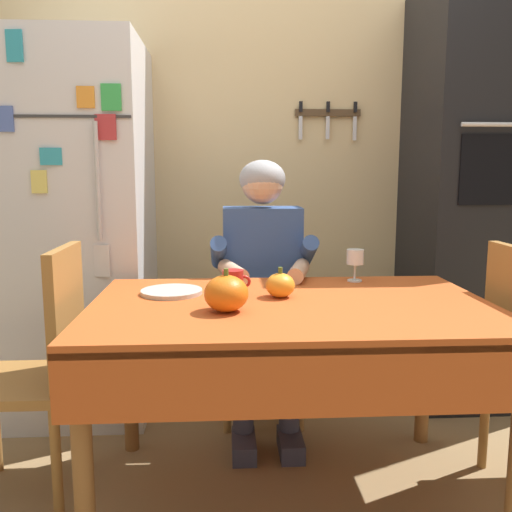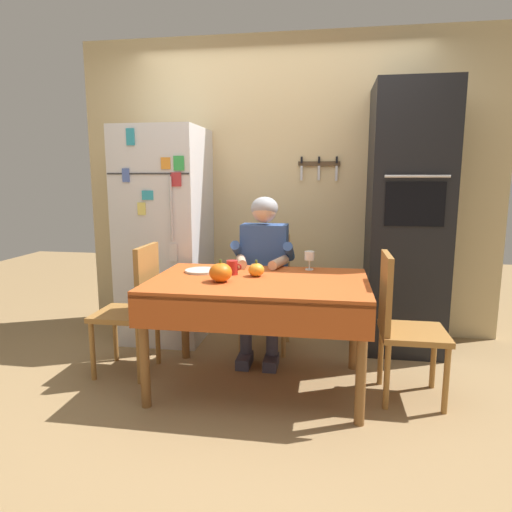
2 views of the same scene
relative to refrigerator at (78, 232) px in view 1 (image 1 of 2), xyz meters
The scene contains 12 objects.
back_wall_assembly 1.15m from the refrigerator, 21.32° to the left, with size 3.70×0.13×2.60m.
refrigerator is the anchor object (origin of this frame).
wall_oven 2.01m from the refrigerator, ahead, with size 0.60×0.64×2.10m.
dining_table 1.32m from the refrigerator, 42.91° to the right, with size 1.40×0.90×0.74m.
chair_behind_person 0.98m from the refrigerator, ahead, with size 0.40×0.40×0.93m.
seated_person 0.95m from the refrigerator, 17.37° to the right, with size 0.47×0.55×1.25m.
chair_left_side 0.88m from the refrigerator, 86.40° to the right, with size 0.40×0.40×0.93m.
coffee_mug 1.07m from the refrigerator, 44.97° to the right, with size 0.10×0.08×0.10m.
wine_glass 1.36m from the refrigerator, 22.04° to the right, with size 0.07×0.07×0.13m.
pumpkin_large 1.22m from the refrigerator, 53.47° to the right, with size 0.15×0.15×0.14m.
pumpkin_medium 1.21m from the refrigerator, 40.37° to the right, with size 0.11×0.11×0.11m.
serving_tray 0.89m from the refrigerator, 53.56° to the right, with size 0.23×0.23×0.02m, color #B7B2A8.
Camera 1 is at (-0.23, -1.76, 1.20)m, focal length 38.42 mm.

